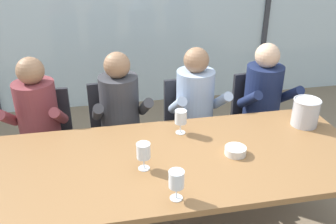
% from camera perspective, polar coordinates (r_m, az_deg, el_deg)
% --- Properties ---
extents(ground, '(14.00, 14.00, 0.00)m').
position_cam_1_polar(ground, '(3.59, -2.03, -8.53)').
color(ground, '#847056').
extents(window_glass_panel, '(7.60, 0.03, 2.60)m').
position_cam_1_polar(window_glass_panel, '(4.54, -5.60, 16.73)').
color(window_glass_panel, silver).
rests_on(window_glass_panel, ground).
extents(dining_table, '(2.40, 1.00, 0.76)m').
position_cam_1_polar(dining_table, '(2.39, 1.64, -8.40)').
color(dining_table, olive).
rests_on(dining_table, ground).
extents(chair_near_curtain, '(0.47, 0.47, 0.89)m').
position_cam_1_polar(chair_near_curtain, '(3.23, -18.43, -3.39)').
color(chair_near_curtain, '#232328').
rests_on(chair_near_curtain, ground).
extents(chair_left_of_center, '(0.48, 0.48, 0.89)m').
position_cam_1_polar(chair_left_of_center, '(3.24, -8.04, -2.11)').
color(chair_left_of_center, '#232328').
rests_on(chair_left_of_center, ground).
extents(chair_center, '(0.48, 0.48, 0.89)m').
position_cam_1_polar(chair_center, '(3.29, 3.43, -1.40)').
color(chair_center, '#232328').
rests_on(chair_center, ground).
extents(chair_right_of_center, '(0.50, 0.50, 0.89)m').
position_cam_1_polar(chair_right_of_center, '(3.52, 13.60, -0.20)').
color(chair_right_of_center, '#232328').
rests_on(chair_right_of_center, ground).
extents(person_maroon_top, '(0.49, 0.63, 1.21)m').
position_cam_1_polar(person_maroon_top, '(3.05, -19.65, -1.72)').
color(person_maroon_top, brown).
rests_on(person_maroon_top, ground).
extents(person_charcoal_jacket, '(0.48, 0.63, 1.21)m').
position_cam_1_polar(person_charcoal_jacket, '(3.01, -7.20, -0.66)').
color(person_charcoal_jacket, '#38383D').
rests_on(person_charcoal_jacket, ground).
extents(person_pale_blue_shirt, '(0.48, 0.62, 1.21)m').
position_cam_1_polar(person_pale_blue_shirt, '(3.11, 4.60, 0.37)').
color(person_pale_blue_shirt, '#9EB2D1').
rests_on(person_pale_blue_shirt, ground).
extents(person_navy_polo, '(0.48, 0.63, 1.21)m').
position_cam_1_polar(person_navy_polo, '(3.32, 14.94, 1.27)').
color(person_navy_polo, '#192347').
rests_on(person_navy_polo, ground).
extents(ice_bucket_primary, '(0.20, 0.20, 0.20)m').
position_cam_1_polar(ice_bucket_primary, '(2.85, 20.50, 0.01)').
color(ice_bucket_primary, '#B7B7BC').
rests_on(ice_bucket_primary, dining_table).
extents(tasting_bowl, '(0.14, 0.14, 0.05)m').
position_cam_1_polar(tasting_bowl, '(2.41, 10.38, -5.90)').
color(tasting_bowl, silver).
rests_on(tasting_bowl, dining_table).
extents(wine_glass_by_left_taster, '(0.08, 0.08, 0.17)m').
position_cam_1_polar(wine_glass_by_left_taster, '(1.96, 1.31, -10.53)').
color(wine_glass_by_left_taster, silver).
rests_on(wine_glass_by_left_taster, dining_table).
extents(wine_glass_near_bucket, '(0.08, 0.08, 0.17)m').
position_cam_1_polar(wine_glass_near_bucket, '(2.56, 1.98, -0.92)').
color(wine_glass_near_bucket, silver).
rests_on(wine_glass_near_bucket, dining_table).
extents(wine_glass_center_pour, '(0.08, 0.08, 0.17)m').
position_cam_1_polar(wine_glass_center_pour, '(2.19, -3.81, -6.08)').
color(wine_glass_center_pour, silver).
rests_on(wine_glass_center_pour, dining_table).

